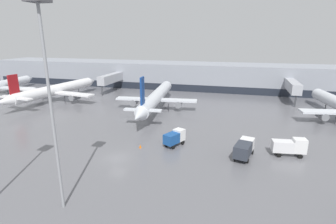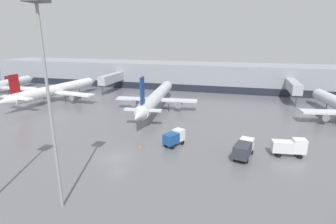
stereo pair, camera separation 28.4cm
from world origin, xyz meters
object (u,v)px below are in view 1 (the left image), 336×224
Objects in this scene: parked_jet_1 at (156,97)px; apron_light_mast_3 at (44,51)px; service_truck_0 at (175,137)px; traffic_cone_1 at (140,146)px; traffic_cone_0 at (38,97)px; service_truck_3 at (244,148)px; parked_jet_3 at (54,90)px; service_truck_1 at (290,146)px.

apron_light_mast_3 is (2.28, -41.24, 13.61)m from parked_jet_1.
traffic_cone_1 is at bearing 141.11° from service_truck_0.
traffic_cone_0 is at bearing 89.80° from service_truck_0.
service_truck_3 is 67.18m from traffic_cone_0.
traffic_cone_1 reaches higher than traffic_cone_0.
parked_jet_3 is 58.86× the size of traffic_cone_1.
parked_jet_3 is 44.61m from traffic_cone_1.
traffic_cone_0 is (-61.62, 26.71, -1.33)m from service_truck_3.
service_truck_1 reaches higher than service_truck_0.
parked_jet_1 is 40.18m from traffic_cone_0.
traffic_cone_1 is (44.63, -27.54, 0.04)m from traffic_cone_0.
parked_jet_1 is 62.46× the size of traffic_cone_1.
service_truck_1 is 36.82m from apron_light_mast_3.
traffic_cone_0 is at bearing 83.02° from parked_jet_3.
service_truck_3 reaches higher than traffic_cone_0.
parked_jet_1 is at bearing 101.21° from traffic_cone_1.
service_truck_3 is (11.58, -1.66, 0.04)m from service_truck_0.
service_truck_1 is 9.43× the size of traffic_cone_0.
service_truck_3 is 9.66× the size of traffic_cone_1.
service_truck_0 is 0.73× the size of service_truck_3.
service_truck_0 is 6.09m from traffic_cone_1.
service_truck_0 is 55.98m from traffic_cone_0.
apron_light_mast_3 reaches higher than traffic_cone_1.
apron_light_mast_3 is at bearing -134.20° from parked_jet_3.
traffic_cone_1 is at bearing 81.97° from apron_light_mast_3.
service_truck_1 is 24.16m from traffic_cone_1.
traffic_cone_1 is at bearing -31.68° from traffic_cone_0.
traffic_cone_0 is (-50.05, 25.04, -1.29)m from service_truck_0.
service_truck_0 is at bearing -26.58° from traffic_cone_0.
parked_jet_1 is at bearing 137.32° from service_truck_1.
parked_jet_1 reaches higher than service_truck_0.
service_truck_3 reaches higher than traffic_cone_1.
parked_jet_3 is at bearing 78.54° from service_truck_3.
service_truck_0 is at bearing 95.09° from service_truck_3.
parked_jet_1 is at bearing 93.17° from apron_light_mast_3.
apron_light_mast_3 reaches higher than parked_jet_1.
parked_jet_3 is (-31.78, 1.59, -0.13)m from parked_jet_1.
parked_jet_3 is at bearing 145.10° from traffic_cone_1.
service_truck_3 is at bearing 2.80° from traffic_cone_1.
parked_jet_1 is 6.47× the size of service_truck_3.
service_truck_0 is 26.32m from apron_light_mast_3.
traffic_cone_1 is at bearing 106.07° from service_truck_3.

